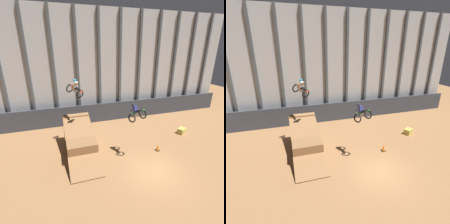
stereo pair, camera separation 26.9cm
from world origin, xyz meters
TOP-DOWN VIEW (x-y plane):
  - ground_plane at (0.00, 0.00)m, footprint 60.00×60.00m
  - arena_back_wall at (0.00, 11.27)m, footprint 32.00×0.40m
  - lower_barrier at (0.00, 10.30)m, footprint 31.36×0.20m
  - dirt_ramp at (-4.84, 4.69)m, footprint 2.42×6.19m
  - rider_bike_left_air at (-4.81, 5.60)m, footprint 1.44×1.80m
  - rider_bike_right_air at (-0.52, 2.45)m, footprint 1.17×1.81m
  - traffic_cone_near_ramp at (1.74, 2.41)m, footprint 0.36×0.36m
  - hay_bale_trackside at (5.98, 4.55)m, footprint 1.08×0.96m

SIDE VIEW (x-z plane):
  - ground_plane at x=0.00m, z-range 0.00..0.00m
  - hay_bale_trackside at x=5.98m, z-range -0.01..0.57m
  - traffic_cone_near_ramp at x=1.74m, z-range -0.01..0.57m
  - dirt_ramp at x=-4.84m, z-range -0.47..2.38m
  - lower_barrier at x=0.00m, z-range 0.00..2.29m
  - rider_bike_right_air at x=-0.52m, z-range 2.98..4.66m
  - rider_bike_left_air at x=-4.81m, z-range 4.63..6.20m
  - arena_back_wall at x=0.00m, z-range 0.00..12.74m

